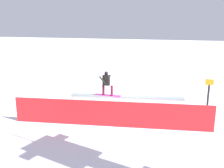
{
  "coord_description": "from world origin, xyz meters",
  "views": [
    {
      "loc": [
        -3.17,
        13.17,
        4.6
      ],
      "look_at": [
        0.55,
        1.09,
        1.49
      ],
      "focal_mm": 39.56,
      "sensor_mm": 36.0,
      "label": 1
    }
  ],
  "objects": [
    {
      "name": "trail_marker",
      "position": [
        -4.31,
        0.27,
        1.02
      ],
      "size": [
        0.4,
        0.1,
        1.89
      ],
      "color": "#262628",
      "rests_on": "ground_plane"
    },
    {
      "name": "ground_plane",
      "position": [
        0.0,
        0.0,
        0.0
      ],
      "size": [
        120.0,
        120.0,
        0.0
      ],
      "primitive_type": "plane",
      "color": "white"
    },
    {
      "name": "grind_box",
      "position": [
        0.0,
        0.0,
        0.25
      ],
      "size": [
        6.46,
        1.5,
        0.56
      ],
      "color": "white",
      "rests_on": "ground_plane"
    },
    {
      "name": "safety_fence",
      "position": [
        0.0,
        3.1,
        0.6
      ],
      "size": [
        8.99,
        1.51,
        1.2
      ],
      "primitive_type": "cube",
      "rotation": [
        0.0,
        0.0,
        0.16
      ],
      "color": "red",
      "rests_on": "ground_plane"
    },
    {
      "name": "snowboarder",
      "position": [
        1.15,
        0.18,
        1.32
      ],
      "size": [
        1.58,
        0.42,
        1.41
      ],
      "color": "#C0278E",
      "rests_on": "grind_box"
    }
  ]
}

